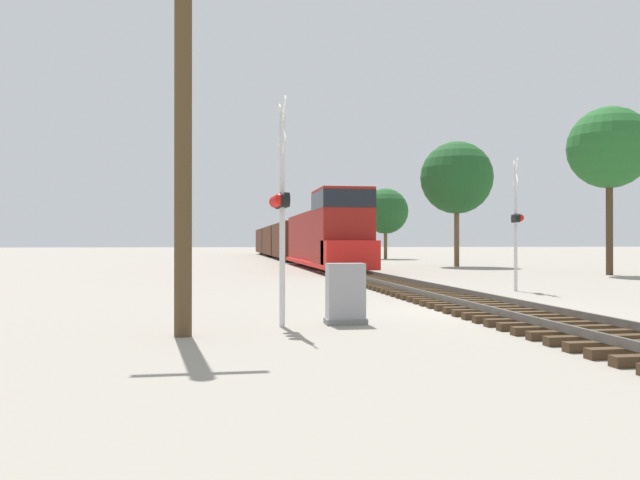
# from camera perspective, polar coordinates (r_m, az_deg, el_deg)

# --- Properties ---
(ground_plane) EXTENTS (400.00, 400.00, 0.00)m
(ground_plane) POSITION_cam_1_polar(r_m,az_deg,el_deg) (16.37, 15.19, -6.32)
(ground_plane) COLOR gray
(rail_track_bed) EXTENTS (2.60, 160.00, 0.31)m
(rail_track_bed) POSITION_cam_1_polar(r_m,az_deg,el_deg) (16.35, 15.19, -5.85)
(rail_track_bed) COLOR #42301E
(rail_track_bed) RESTS_ON ground
(freight_train) EXTENTS (2.86, 63.31, 4.67)m
(freight_train) POSITION_cam_1_polar(r_m,az_deg,el_deg) (61.33, -2.89, -0.03)
(freight_train) COLOR maroon
(freight_train) RESTS_ON ground
(crossing_signal_near) EXTENTS (0.36, 1.01, 4.69)m
(crossing_signal_near) POSITION_cam_1_polar(r_m,az_deg,el_deg) (12.89, -3.60, 3.42)
(crossing_signal_near) COLOR silver
(crossing_signal_near) RESTS_ON ground
(crossing_signal_far) EXTENTS (0.57, 1.01, 4.71)m
(crossing_signal_far) POSITION_cam_1_polar(r_m,az_deg,el_deg) (23.30, 17.53, 1.82)
(crossing_signal_far) COLOR silver
(crossing_signal_far) RESTS_ON ground
(relay_cabinet) EXTENTS (0.87, 0.52, 1.30)m
(relay_cabinet) POSITION_cam_1_polar(r_m,az_deg,el_deg) (13.34, 2.34, -4.97)
(relay_cabinet) COLOR slate
(relay_cabinet) RESTS_ON ground
(utility_pole) EXTENTS (1.80, 0.33, 7.51)m
(utility_pole) POSITION_cam_1_polar(r_m,az_deg,el_deg) (12.03, -12.41, 9.89)
(utility_pole) COLOR #4C3A23
(utility_pole) RESTS_ON ground
(tree_far_right) EXTENTS (4.33, 4.33, 8.94)m
(tree_far_right) POSITION_cam_1_polar(r_m,az_deg,el_deg) (36.78, 24.94, 7.63)
(tree_far_right) COLOR #473521
(tree_far_right) RESTS_ON ground
(tree_mid_background) EXTENTS (5.18, 5.18, 8.97)m
(tree_mid_background) POSITION_cam_1_polar(r_m,az_deg,el_deg) (45.97, 12.39, 5.57)
(tree_mid_background) COLOR brown
(tree_mid_background) RESTS_ON ground
(tree_deep_background) EXTENTS (4.71, 4.71, 7.32)m
(tree_deep_background) POSITION_cam_1_polar(r_m,az_deg,el_deg) (64.88, 6.01, 2.63)
(tree_deep_background) COLOR brown
(tree_deep_background) RESTS_ON ground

